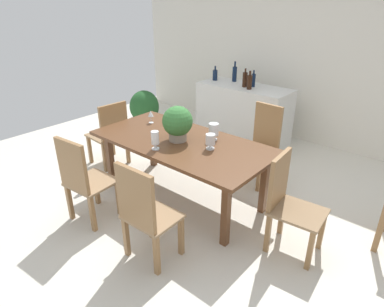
# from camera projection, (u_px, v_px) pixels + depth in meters

# --- Properties ---
(ground_plane) EXTENTS (7.04, 7.04, 0.00)m
(ground_plane) POSITION_uv_depth(u_px,v_px,m) (188.00, 193.00, 4.16)
(ground_plane) COLOR silver
(back_wall) EXTENTS (6.40, 0.10, 2.60)m
(back_wall) POSITION_uv_depth(u_px,v_px,m) (293.00, 59.00, 5.39)
(back_wall) COLOR silver
(back_wall) RESTS_ON ground
(dining_table) EXTENTS (2.08, 1.03, 0.75)m
(dining_table) POSITION_uv_depth(u_px,v_px,m) (182.00, 147.00, 3.80)
(dining_table) COLOR brown
(dining_table) RESTS_ON ground
(chair_far_right) EXTENTS (0.43, 0.46, 1.01)m
(chair_far_right) POSITION_uv_depth(u_px,v_px,m) (262.00, 141.00, 4.28)
(chair_far_right) COLOR olive
(chair_far_right) RESTS_ON ground
(chair_near_left) EXTENTS (0.49, 0.48, 0.98)m
(chair_near_left) POSITION_uv_depth(u_px,v_px,m) (83.00, 178.00, 3.43)
(chair_near_left) COLOR olive
(chair_near_left) RESTS_ON ground
(chair_near_right) EXTENTS (0.48, 0.42, 0.99)m
(chair_near_right) POSITION_uv_depth(u_px,v_px,m) (144.00, 211.00, 2.89)
(chair_near_right) COLOR olive
(chair_near_right) RESTS_ON ground
(chair_foot_end) EXTENTS (0.51, 0.45, 0.97)m
(chair_foot_end) POSITION_uv_depth(u_px,v_px,m) (288.00, 200.00, 3.08)
(chair_foot_end) COLOR olive
(chair_foot_end) RESTS_ON ground
(chair_head_end) EXTENTS (0.50, 0.49, 0.94)m
(chair_head_end) POSITION_uv_depth(u_px,v_px,m) (111.00, 132.00, 4.65)
(chair_head_end) COLOR olive
(chair_head_end) RESTS_ON ground
(flower_centerpiece) EXTENTS (0.34, 0.34, 0.40)m
(flower_centerpiece) POSITION_uv_depth(u_px,v_px,m) (178.00, 123.00, 3.69)
(flower_centerpiece) COLOR gray
(flower_centerpiece) RESTS_ON dining_table
(crystal_vase_left) EXTENTS (0.08, 0.08, 0.20)m
(crystal_vase_left) POSITION_uv_depth(u_px,v_px,m) (155.00, 139.00, 3.51)
(crystal_vase_left) COLOR silver
(crystal_vase_left) RESTS_ON dining_table
(crystal_vase_center_near) EXTENTS (0.11, 0.11, 0.20)m
(crystal_vase_center_near) POSITION_uv_depth(u_px,v_px,m) (214.00, 130.00, 3.74)
(crystal_vase_center_near) COLOR silver
(crystal_vase_center_near) RESTS_ON dining_table
(crystal_vase_right) EXTENTS (0.10, 0.10, 0.17)m
(crystal_vase_right) POSITION_uv_depth(u_px,v_px,m) (210.00, 140.00, 3.53)
(crystal_vase_right) COLOR silver
(crystal_vase_right) RESTS_ON dining_table
(wine_glass) EXTENTS (0.07, 0.07, 0.16)m
(wine_glass) POSITION_uv_depth(u_px,v_px,m) (151.00, 114.00, 4.25)
(wine_glass) COLOR silver
(wine_glass) RESTS_ON dining_table
(kitchen_counter) EXTENTS (1.49, 0.62, 0.94)m
(kitchen_counter) POSITION_uv_depth(u_px,v_px,m) (243.00, 114.00, 5.46)
(kitchen_counter) COLOR silver
(kitchen_counter) RESTS_ON ground
(wine_bottle_dark) EXTENTS (0.07, 0.07, 0.33)m
(wine_bottle_dark) POSITION_uv_depth(u_px,v_px,m) (235.00, 74.00, 5.49)
(wine_bottle_dark) COLOR #0F1E38
(wine_bottle_dark) RESTS_ON kitchen_counter
(wine_bottle_clear) EXTENTS (0.06, 0.06, 0.26)m
(wine_bottle_clear) POSITION_uv_depth(u_px,v_px,m) (253.00, 80.00, 5.18)
(wine_bottle_clear) COLOR #0F1E38
(wine_bottle_clear) RESTS_ON kitchen_counter
(wine_bottle_amber) EXTENTS (0.07, 0.07, 0.29)m
(wine_bottle_amber) POSITION_uv_depth(u_px,v_px,m) (245.00, 79.00, 5.17)
(wine_bottle_amber) COLOR black
(wine_bottle_amber) RESTS_ON kitchen_counter
(wine_bottle_tall) EXTENTS (0.08, 0.08, 0.28)m
(wine_bottle_tall) POSITION_uv_depth(u_px,v_px,m) (250.00, 82.00, 5.04)
(wine_bottle_tall) COLOR black
(wine_bottle_tall) RESTS_ON kitchen_counter
(wine_bottle_green) EXTENTS (0.08, 0.08, 0.24)m
(wine_bottle_green) POSITION_uv_depth(u_px,v_px,m) (215.00, 75.00, 5.59)
(wine_bottle_green) COLOR #0F1E38
(wine_bottle_green) RESTS_ON kitchen_counter
(potted_plant_floor) EXTENTS (0.53, 0.53, 0.69)m
(potted_plant_floor) POSITION_uv_depth(u_px,v_px,m) (144.00, 108.00, 6.10)
(potted_plant_floor) COLOR brown
(potted_plant_floor) RESTS_ON ground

